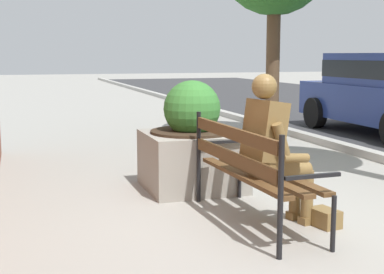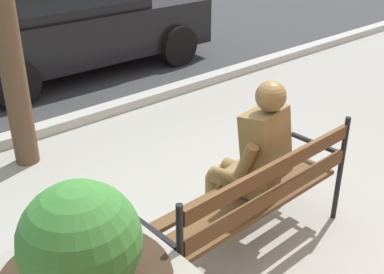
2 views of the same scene
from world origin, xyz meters
name	(u,v)px [view 1 (image 1 of 2)]	position (x,y,z in m)	size (l,w,h in m)	color
ground_plane	(261,222)	(0.00, 0.00, 0.00)	(80.00, 80.00, 0.00)	#9E9B93
park_bench	(249,165)	(0.00, -0.12, 0.54)	(1.82, 0.59, 0.95)	brown
bronze_statue_seated	(278,153)	(0.15, 0.09, 0.67)	(0.60, 0.84, 1.37)	olive
concrete_planter	(192,146)	(-1.44, -0.20, 0.49)	(1.06, 1.06, 1.25)	gray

